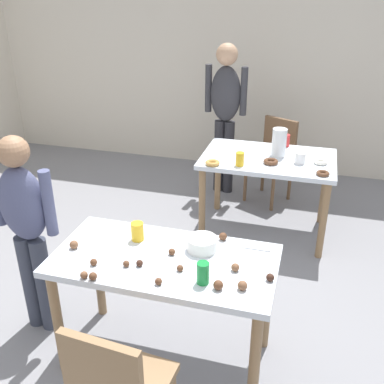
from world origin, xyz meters
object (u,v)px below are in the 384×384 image
object	(u,v)px
person_girl_near	(26,222)
dining_table_near	(165,273)
mixing_bowl	(202,244)
chair_far_table	(274,155)
pitcher_far	(279,142)
person_adult_far	(225,106)
dining_table_far	(268,168)
soda_can	(203,273)

from	to	relation	value
person_girl_near	dining_table_near	bearing A→B (deg)	-2.83
person_girl_near	mixing_bowl	distance (m)	1.11
chair_far_table	pitcher_far	bearing A→B (deg)	-82.08
chair_far_table	person_adult_far	size ratio (longest dim) A/B	0.54
chair_far_table	mixing_bowl	size ratio (longest dim) A/B	4.94
dining_table_far	mixing_bowl	distance (m)	1.62
dining_table_near	person_adult_far	size ratio (longest dim) A/B	0.80
person_adult_far	pitcher_far	bearing A→B (deg)	-48.24
dining_table_near	chair_far_table	size ratio (longest dim) A/B	1.47
dining_table_near	person_girl_near	size ratio (longest dim) A/B	0.93
dining_table_near	chair_far_table	distance (m)	2.50
chair_far_table	mixing_bowl	world-z (taller)	chair_far_table
person_girl_near	soda_can	distance (m)	1.21
mixing_bowl	person_adult_far	bearing A→B (deg)	98.79
person_girl_near	person_adult_far	distance (m)	2.58
dining_table_far	person_adult_far	size ratio (longest dim) A/B	0.73
mixing_bowl	soda_can	world-z (taller)	soda_can
person_adult_far	pitcher_far	xyz separation A→B (m)	(0.64, -0.71, -0.10)
mixing_bowl	person_girl_near	bearing A→B (deg)	-175.20
dining_table_far	soda_can	xyz separation A→B (m)	(-0.11, -1.91, 0.17)
person_adult_far	soda_can	xyz separation A→B (m)	(0.45, -2.67, -0.16)
dining_table_near	pitcher_far	xyz separation A→B (m)	(0.46, 1.80, 0.23)
person_adult_far	mixing_bowl	bearing A→B (deg)	-81.21
dining_table_far	person_adult_far	bearing A→B (deg)	126.13
soda_can	mixing_bowl	bearing A→B (deg)	105.38
soda_can	person_adult_far	bearing A→B (deg)	99.55
mixing_bowl	soda_can	xyz separation A→B (m)	(0.08, -0.30, 0.02)
person_girl_near	person_adult_far	world-z (taller)	person_adult_far
dining_table_far	person_adult_far	world-z (taller)	person_adult_far
person_girl_near	pitcher_far	xyz separation A→B (m)	(1.38, 1.75, 0.06)
dining_table_far	person_girl_near	xyz separation A→B (m)	(-1.30, -1.70, 0.17)
person_adult_far	mixing_bowl	distance (m)	2.41
dining_table_far	person_adult_far	distance (m)	1.00
person_girl_near	mixing_bowl	bearing A→B (deg)	4.80
person_adult_far	pitcher_far	distance (m)	0.96
pitcher_far	chair_far_table	bearing A→B (deg)	97.92
dining_table_near	mixing_bowl	xyz separation A→B (m)	(0.19, 0.14, 0.15)
chair_far_table	person_adult_far	distance (m)	0.72
person_adult_far	mixing_bowl	size ratio (longest dim) A/B	9.12
dining_table_near	person_girl_near	bearing A→B (deg)	177.17
dining_table_near	pitcher_far	world-z (taller)	pitcher_far
soda_can	pitcher_far	distance (m)	1.97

